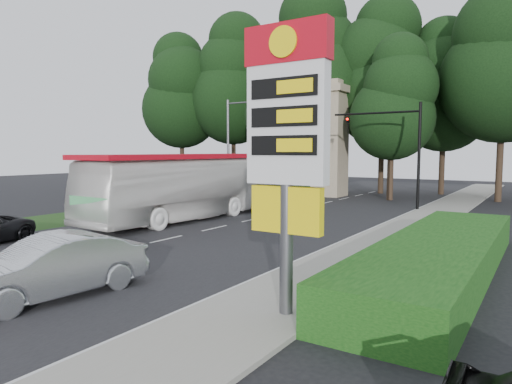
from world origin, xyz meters
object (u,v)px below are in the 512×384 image
Objects in this scene: streetlight_signs at (230,145)px; sedan_silver at (51,267)px; traffic_signal_mast at (399,141)px; monument at (330,138)px; gas_station_pylon at (287,130)px; transit_bus at (186,187)px.

streetlight_signs is 1.56× the size of sedan_silver.
monument reaches higher than traffic_signal_mast.
streetlight_signs reaches higher than gas_station_pylon.
monument is (-11.20, 28.01, 0.66)m from gas_station_pylon.
sedan_silver is (-6.05, -2.15, -3.60)m from gas_station_pylon.
traffic_signal_mast is 14.76m from transit_bus.
streetlight_signs is 24.64m from sedan_silver.
monument is at bearing 87.13° from transit_bus.
sedan_silver is (5.15, -30.15, -4.26)m from monument.
gas_station_pylon is 30.17m from monument.
gas_station_pylon is 25.74m from streetlight_signs.
monument is 0.74× the size of transit_bus.
streetlight_signs reaches higher than traffic_signal_mast.
streetlight_signs is (-12.67, -1.99, -0.23)m from traffic_signal_mast.
gas_station_pylon is at bearing -51.04° from streetlight_signs.
traffic_signal_mast is at bearing -38.00° from monument.
monument is 17.70m from transit_bus.
streetlight_signs is 9.44m from monument.
traffic_signal_mast is 9.76m from monument.
streetlight_signs reaches higher than sedan_silver.
transit_bus is at bearing 123.65° from sedan_silver.
traffic_signal_mast is at bearing 8.92° from streetlight_signs.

